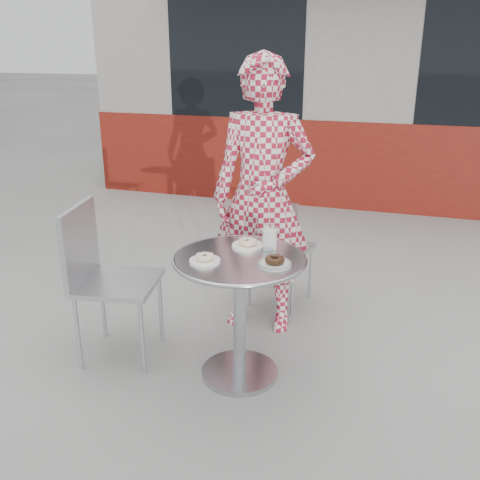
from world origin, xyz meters
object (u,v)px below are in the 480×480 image
(plate_checker, at_px, (275,262))
(milk_cup, at_px, (270,238))
(plate_far, at_px, (248,244))
(plate_near, at_px, (205,259))
(chair_far, at_px, (280,270))
(chair_left, at_px, (118,311))
(seated_person, at_px, (263,198))
(bistro_table, at_px, (240,288))

(plate_checker, relative_size, milk_cup, 1.33)
(plate_far, bearing_deg, plate_near, -118.56)
(chair_far, height_order, chair_left, chair_left)
(seated_person, relative_size, plate_checker, 9.98)
(plate_far, height_order, plate_near, plate_far)
(seated_person, bearing_deg, plate_far, -87.20)
(seated_person, distance_m, plate_near, 0.77)
(seated_person, bearing_deg, milk_cup, -72.86)
(seated_person, distance_m, plate_far, 0.50)
(plate_near, bearing_deg, seated_person, 82.09)
(chair_left, relative_size, plate_checker, 5.31)
(chair_far, distance_m, plate_near, 1.21)
(plate_checker, bearing_deg, plate_near, -169.77)
(plate_near, xyz_separation_m, milk_cup, (0.28, 0.28, 0.05))
(bistro_table, distance_m, plate_checker, 0.28)
(chair_far, bearing_deg, plate_far, 101.41)
(plate_near, distance_m, plate_checker, 0.36)
(bistro_table, xyz_separation_m, chair_far, (-0.00, 0.98, -0.30))
(chair_left, xyz_separation_m, plate_far, (0.76, 0.17, 0.46))
(plate_near, bearing_deg, plate_checker, 10.23)
(chair_far, bearing_deg, bistro_table, 101.71)
(chair_far, xyz_separation_m, plate_far, (-0.00, -0.81, 0.50))
(plate_checker, bearing_deg, bistro_table, 166.87)
(chair_left, bearing_deg, plate_checker, -102.32)
(chair_left, relative_size, milk_cup, 7.07)
(bistro_table, relative_size, plate_far, 4.13)
(milk_cup, bearing_deg, plate_far, -179.31)
(plate_near, bearing_deg, chair_far, 81.96)
(chair_left, distance_m, plate_near, 0.77)
(chair_far, height_order, plate_near, chair_far)
(chair_left, distance_m, plate_checker, 1.07)
(chair_far, xyz_separation_m, milk_cup, (0.12, -0.81, 0.54))
(milk_cup, bearing_deg, chair_left, -169.19)
(chair_far, distance_m, seated_person, 0.72)
(plate_checker, xyz_separation_m, milk_cup, (-0.08, 0.21, 0.05))
(plate_far, bearing_deg, seated_person, 95.46)
(plate_checker, bearing_deg, plate_far, 134.42)
(bistro_table, bearing_deg, milk_cup, 53.82)
(chair_far, distance_m, plate_checker, 1.16)
(bistro_table, xyz_separation_m, plate_checker, (0.20, -0.05, 0.19))
(plate_far, height_order, milk_cup, milk_cup)
(bistro_table, distance_m, milk_cup, 0.32)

